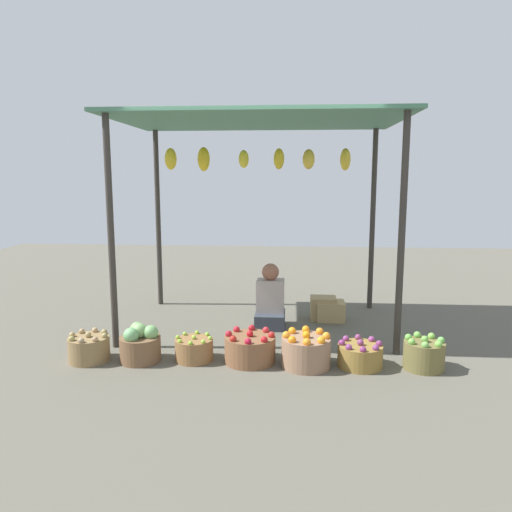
# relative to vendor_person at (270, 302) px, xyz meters

# --- Properties ---
(ground_plane) EXTENTS (14.00, 14.00, 0.00)m
(ground_plane) POSITION_rel_vendor_person_xyz_m (-0.14, 0.04, -0.30)
(ground_plane) COLOR #5C584C
(market_stall_structure) EXTENTS (3.28, 2.12, 2.49)m
(market_stall_structure) POSITION_rel_vendor_person_xyz_m (-0.14, 0.05, 1.97)
(market_stall_structure) COLOR #38332D
(market_stall_structure) RESTS_ON ground
(vendor_person) EXTENTS (0.36, 0.44, 0.78)m
(vendor_person) POSITION_rel_vendor_person_xyz_m (0.00, 0.00, 0.00)
(vendor_person) COLOR #333944
(vendor_person) RESTS_ON ground
(basket_potatoes) EXTENTS (0.40, 0.40, 0.30)m
(basket_potatoes) POSITION_rel_vendor_person_xyz_m (-1.75, -1.29, -0.17)
(basket_potatoes) COLOR olive
(basket_potatoes) RESTS_ON ground
(basket_cabbages) EXTENTS (0.40, 0.40, 0.39)m
(basket_cabbages) POSITION_rel_vendor_person_xyz_m (-1.24, -1.26, -0.13)
(basket_cabbages) COLOR brown
(basket_cabbages) RESTS_ON ground
(basket_limes) EXTENTS (0.38, 0.38, 0.26)m
(basket_limes) POSITION_rel_vendor_person_xyz_m (-0.71, -1.20, -0.19)
(basket_limes) COLOR olive
(basket_limes) RESTS_ON ground
(basket_red_apples) EXTENTS (0.51, 0.51, 0.32)m
(basket_red_apples) POSITION_rel_vendor_person_xyz_m (-0.15, -1.20, -0.16)
(basket_red_apples) COLOR brown
(basket_red_apples) RESTS_ON ground
(basket_oranges) EXTENTS (0.47, 0.47, 0.36)m
(basket_oranges) POSITION_rel_vendor_person_xyz_m (0.41, -1.28, -0.14)
(basket_oranges) COLOR #936F54
(basket_oranges) RESTS_ON ground
(basket_purple_onions) EXTENTS (0.43, 0.43, 0.27)m
(basket_purple_onions) POSITION_rel_vendor_person_xyz_m (0.93, -1.24, -0.18)
(basket_purple_onions) COLOR olive
(basket_purple_onions) RESTS_ON ground
(basket_green_apples) EXTENTS (0.39, 0.39, 0.33)m
(basket_green_apples) POSITION_rel_vendor_person_xyz_m (1.53, -1.25, -0.16)
(basket_green_apples) COLOR brown
(basket_green_apples) RESTS_ON ground
(wooden_crate_near_vendor) EXTENTS (0.32, 0.27, 0.30)m
(wooden_crate_near_vendor) POSITION_rel_vendor_person_xyz_m (0.67, 0.32, -0.15)
(wooden_crate_near_vendor) COLOR #A1875A
(wooden_crate_near_vendor) RESTS_ON ground
(wooden_crate_stacked_rear) EXTENTS (0.35, 0.32, 0.24)m
(wooden_crate_stacked_rear) POSITION_rel_vendor_person_xyz_m (0.76, 0.31, -0.18)
(wooden_crate_stacked_rear) COLOR tan
(wooden_crate_stacked_rear) RESTS_ON ground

